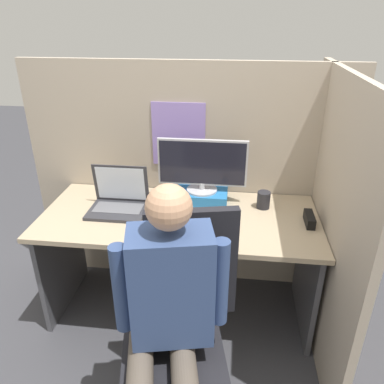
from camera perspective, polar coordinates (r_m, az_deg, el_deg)
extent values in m
plane|color=#3D3D42|center=(2.46, -3.05, -23.01)|extent=(12.00, 12.00, 0.00)
cube|color=tan|center=(2.59, -0.69, 1.79)|extent=(2.17, 0.04, 1.59)
cube|color=#937AC6|center=(2.45, -2.07, 8.73)|extent=(0.35, 0.01, 0.42)
cube|color=tan|center=(2.23, 20.31, -4.22)|extent=(0.04, 1.38, 1.59)
cube|color=tan|center=(2.28, -1.94, -3.89)|extent=(1.67, 0.73, 0.03)
cube|color=#4C4C51|center=(2.70, -19.14, -9.46)|extent=(0.03, 0.62, 0.71)
cube|color=#4C4C51|center=(2.51, 17.05, -12.11)|extent=(0.03, 0.62, 0.71)
cube|color=#236BAD|center=(2.42, 1.51, -0.56)|extent=(0.33, 0.22, 0.08)
cylinder|color=#B2B2B7|center=(2.40, 1.53, 0.38)|extent=(0.20, 0.20, 0.01)
cylinder|color=#B2B2B7|center=(2.39, 1.53, 0.94)|extent=(0.04, 0.04, 0.04)
cube|color=#B2B2B7|center=(2.33, 1.59, 4.51)|extent=(0.56, 0.02, 0.30)
cube|color=black|center=(2.32, 1.56, 4.39)|extent=(0.54, 0.00, 0.28)
cube|color=#2D2D33|center=(2.34, -11.29, -2.84)|extent=(0.35, 0.25, 0.02)
cube|color=#5B5B60|center=(2.35, -11.17, -2.39)|extent=(0.29, 0.14, 0.00)
cube|color=#2D2D33|center=(2.38, -10.78, 1.30)|extent=(0.35, 0.04, 0.25)
cube|color=silver|center=(2.37, -10.82, 1.25)|extent=(0.31, 0.03, 0.22)
ellipsoid|color=silver|center=(2.12, -5.26, -5.36)|extent=(0.06, 0.05, 0.03)
cube|color=black|center=(2.27, 17.46, -3.97)|extent=(0.05, 0.16, 0.06)
cone|color=orange|center=(2.06, 4.29, -6.34)|extent=(0.04, 0.10, 0.04)
cylinder|color=green|center=(2.11, 4.37, -5.48)|extent=(0.02, 0.02, 0.02)
cube|color=black|center=(1.87, -2.86, -23.58)|extent=(0.55, 0.55, 0.07)
cube|color=black|center=(1.83, -0.05, -10.92)|extent=(0.44, 0.14, 0.59)
cylinder|color=brown|center=(1.73, -7.88, -24.67)|extent=(0.18, 0.35, 0.11)
cylinder|color=brown|center=(1.73, -1.34, -24.45)|extent=(0.18, 0.35, 0.11)
cube|color=#334775|center=(1.59, -3.19, -14.10)|extent=(0.37, 0.27, 0.52)
sphere|color=tan|center=(1.38, -3.56, -2.35)|extent=(0.18, 0.18, 0.18)
cylinder|color=#334775|center=(1.60, -10.78, -14.32)|extent=(0.07, 0.07, 0.41)
cylinder|color=#334775|center=(1.61, 4.35, -13.64)|extent=(0.07, 0.07, 0.41)
cylinder|color=#232328|center=(2.37, 10.84, -1.19)|extent=(0.08, 0.08, 0.11)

